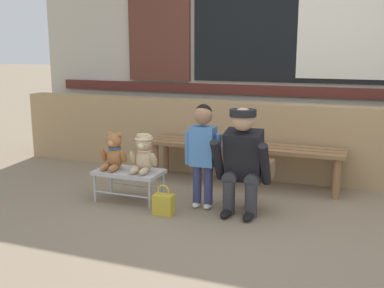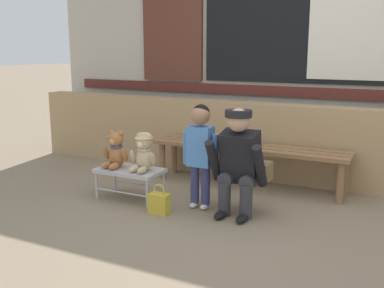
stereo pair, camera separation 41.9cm
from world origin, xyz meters
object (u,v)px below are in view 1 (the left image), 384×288
object	(u,v)px
child_standing	(203,145)
handbag_on_ground	(164,204)
small_display_bench	(129,174)
teddy_bear_with_hat	(144,154)
teddy_bear_plain	(114,152)
adult_crouching	(244,160)
wooden_bench_long	(243,151)

from	to	relation	value
child_standing	handbag_on_ground	xyz separation A→B (m)	(-0.26, -0.29, -0.50)
small_display_bench	handbag_on_ground	bearing A→B (deg)	-25.97
teddy_bear_with_hat	teddy_bear_plain	bearing A→B (deg)	-179.87
teddy_bear_plain	adult_crouching	size ratio (longest dim) A/B	0.38
teddy_bear_with_hat	adult_crouching	distance (m)	0.95
teddy_bear_plain	child_standing	bearing A→B (deg)	4.39
teddy_bear_with_hat	handbag_on_ground	world-z (taller)	teddy_bear_with_hat
small_display_bench	teddy_bear_with_hat	world-z (taller)	teddy_bear_with_hat
wooden_bench_long	teddy_bear_with_hat	world-z (taller)	teddy_bear_with_hat
wooden_bench_long	child_standing	size ratio (longest dim) A/B	2.19
small_display_bench	teddy_bear_plain	size ratio (longest dim) A/B	1.76
wooden_bench_long	handbag_on_ground	size ratio (longest dim) A/B	7.72
small_display_bench	handbag_on_ground	xyz separation A→B (m)	(0.46, -0.23, -0.17)
adult_crouching	handbag_on_ground	xyz separation A→B (m)	(-0.64, -0.30, -0.38)
wooden_bench_long	teddy_bear_plain	distance (m)	1.38
adult_crouching	handbag_on_ground	bearing A→B (deg)	-154.99
teddy_bear_with_hat	child_standing	bearing A→B (deg)	6.79
teddy_bear_plain	teddy_bear_with_hat	distance (m)	0.32
small_display_bench	teddy_bear_with_hat	bearing A→B (deg)	0.77
teddy_bear_with_hat	adult_crouching	world-z (taller)	adult_crouching
small_display_bench	adult_crouching	size ratio (longest dim) A/B	0.67
small_display_bench	teddy_bear_plain	distance (m)	0.25
wooden_bench_long	teddy_bear_with_hat	xyz separation A→B (m)	(-0.72, -0.90, 0.10)
small_display_bench	child_standing	xyz separation A→B (m)	(0.72, 0.07, 0.33)
teddy_bear_with_hat	adult_crouching	xyz separation A→B (m)	(0.95, 0.07, 0.01)
child_standing	adult_crouching	bearing A→B (deg)	0.84
wooden_bench_long	child_standing	world-z (taller)	child_standing
small_display_bench	teddy_bear_plain	world-z (taller)	teddy_bear_plain
small_display_bench	teddy_bear_plain	xyz separation A→B (m)	(-0.16, 0.00, 0.20)
adult_crouching	handbag_on_ground	size ratio (longest dim) A/B	3.49
wooden_bench_long	teddy_bear_plain	xyz separation A→B (m)	(-1.04, -0.91, 0.09)
wooden_bench_long	small_display_bench	distance (m)	1.27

